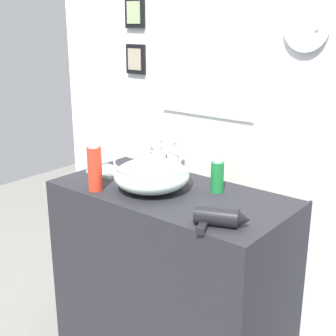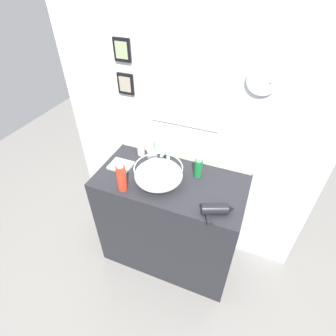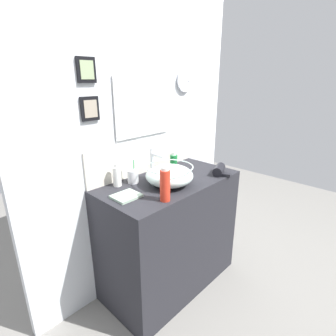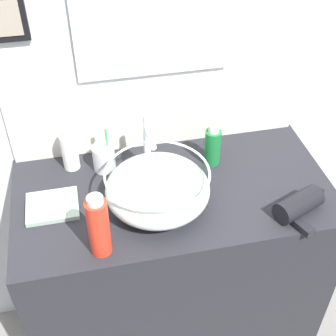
{
  "view_description": "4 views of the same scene",
  "coord_description": "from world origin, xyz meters",
  "views": [
    {
      "loc": [
        1.21,
        -1.51,
        1.61
      ],
      "look_at": [
        -0.02,
        0.0,
        1.0
      ],
      "focal_mm": 50.0,
      "sensor_mm": 36.0,
      "label": 1
    },
    {
      "loc": [
        0.49,
        -1.28,
        2.14
      ],
      "look_at": [
        -0.02,
        0.0,
        1.0
      ],
      "focal_mm": 28.0,
      "sensor_mm": 36.0,
      "label": 2
    },
    {
      "loc": [
        -1.3,
        -1.22,
        1.61
      ],
      "look_at": [
        -0.02,
        0.0,
        1.0
      ],
      "focal_mm": 28.0,
      "sensor_mm": 36.0,
      "label": 3
    },
    {
      "loc": [
        -0.26,
        -1.11,
        1.98
      ],
      "look_at": [
        -0.02,
        0.0,
        1.0
      ],
      "focal_mm": 50.0,
      "sensor_mm": 36.0,
      "label": 4
    }
  ],
  "objects": [
    {
      "name": "glass_bowl_sink",
      "position": [
        -0.07,
        -0.06,
        0.98
      ],
      "size": [
        0.33,
        0.33,
        0.14
      ],
      "color": "silver",
      "rests_on": "vanity_counter"
    },
    {
      "name": "spray_bottle",
      "position": [
        -0.26,
        -0.21,
        1.01
      ],
      "size": [
        0.06,
        0.06,
        0.21
      ],
      "color": "red",
      "rests_on": "vanity_counter"
    },
    {
      "name": "faucet",
      "position": [
        -0.07,
        0.1,
        1.04
      ],
      "size": [
        0.02,
        0.13,
        0.23
      ],
      "color": "silver",
      "rests_on": "vanity_counter"
    },
    {
      "name": "hand_towel",
      "position": [
        -0.4,
        0.0,
        0.91
      ],
      "size": [
        0.16,
        0.14,
        0.02
      ],
      "primitive_type": "cube",
      "color": "#99B29E",
      "rests_on": "vanity_counter"
    },
    {
      "name": "hair_drier",
      "position": [
        0.37,
        -0.18,
        0.94
      ],
      "size": [
        0.21,
        0.18,
        0.07
      ],
      "color": "black",
      "rests_on": "vanity_counter"
    },
    {
      "name": "lotion_bottle",
      "position": [
        -0.33,
        0.19,
        0.98
      ],
      "size": [
        0.06,
        0.06,
        0.16
      ],
      "color": "white",
      "rests_on": "vanity_counter"
    },
    {
      "name": "back_panel",
      "position": [
        -0.0,
        0.3,
        1.24
      ],
      "size": [
        1.96,
        0.1,
        2.48
      ],
      "color": "silver",
      "rests_on": "ground"
    },
    {
      "name": "vanity_counter",
      "position": [
        0.0,
        0.0,
        0.45
      ],
      "size": [
        1.07,
        0.55,
        0.9
      ],
      "primitive_type": "cube",
      "color": "#232328",
      "rests_on": "ground"
    },
    {
      "name": "soap_dispenser",
      "position": [
        0.16,
        0.11,
        0.98
      ],
      "size": [
        0.06,
        0.06,
        0.16
      ],
      "color": "#197233",
      "rests_on": "vanity_counter"
    },
    {
      "name": "toothbrush_cup",
      "position": [
        -0.21,
        0.16,
        0.95
      ],
      "size": [
        0.08,
        0.08,
        0.18
      ],
      "color": "silver",
      "rests_on": "vanity_counter"
    }
  ]
}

